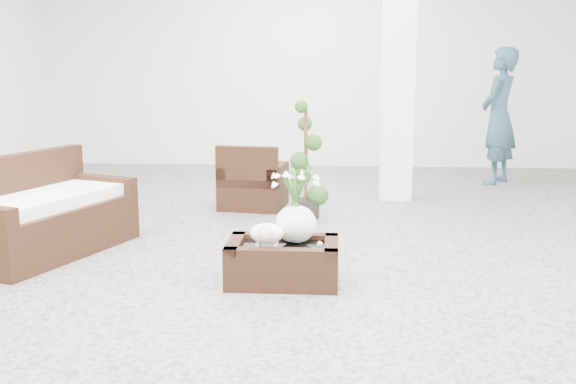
# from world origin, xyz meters

# --- Properties ---
(ground) EXTENTS (11.00, 11.00, 0.00)m
(ground) POSITION_xyz_m (0.00, 0.00, 0.00)
(ground) COLOR gray
(ground) RESTS_ON ground
(column) EXTENTS (0.40, 0.40, 3.50)m
(column) POSITION_xyz_m (1.20, 2.80, 1.75)
(column) COLOR white
(column) RESTS_ON ground
(coffee_table) EXTENTS (0.90, 0.60, 0.31)m
(coffee_table) POSITION_xyz_m (0.01, -0.80, 0.16)
(coffee_table) COLOR #341C0F
(coffee_table) RESTS_ON ground
(sheep_figurine) EXTENTS (0.28, 0.23, 0.21)m
(sheep_figurine) POSITION_xyz_m (-0.11, -0.90, 0.42)
(sheep_figurine) COLOR white
(sheep_figurine) RESTS_ON coffee_table
(planter_narcissus) EXTENTS (0.44, 0.44, 0.80)m
(planter_narcissus) POSITION_xyz_m (0.11, -0.70, 0.71)
(planter_narcissus) COLOR white
(planter_narcissus) RESTS_ON coffee_table
(tealight) EXTENTS (0.04, 0.04, 0.03)m
(tealight) POSITION_xyz_m (0.31, -0.78, 0.33)
(tealight) COLOR white
(tealight) RESTS_ON coffee_table
(armchair) EXTENTS (0.83, 0.81, 0.79)m
(armchair) POSITION_xyz_m (-0.58, 2.10, 0.39)
(armchair) COLOR #341C0F
(armchair) RESTS_ON ground
(loveseat) EXTENTS (1.38, 1.90, 0.92)m
(loveseat) POSITION_xyz_m (-2.27, -0.09, 0.46)
(loveseat) COLOR #341C0F
(loveseat) RESTS_ON ground
(topiary) EXTENTS (0.35, 0.35, 1.32)m
(topiary) POSITION_xyz_m (0.09, 1.58, 0.66)
(topiary) COLOR #1F4115
(topiary) RESTS_ON ground
(shopper) EXTENTS (0.78, 0.86, 1.96)m
(shopper) POSITION_xyz_m (2.76, 4.02, 0.98)
(shopper) COLOR #29485C
(shopper) RESTS_ON ground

